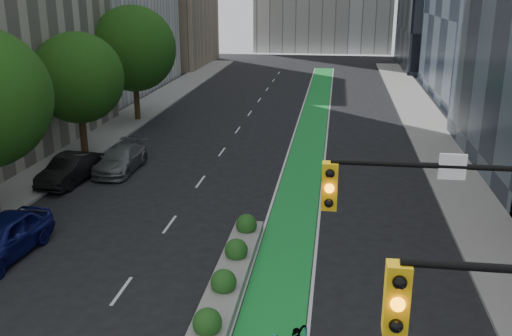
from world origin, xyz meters
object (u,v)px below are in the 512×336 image
(median_planter, at_px, (229,275))
(parked_car_left_mid, at_px, (70,169))
(parked_car_left_far, at_px, (121,159))
(parked_car_left_near, at_px, (2,238))

(median_planter, height_order, parked_car_left_mid, parked_car_left_mid)
(median_planter, bearing_deg, parked_car_left_mid, 137.49)
(parked_car_left_mid, xyz_separation_m, parked_car_left_far, (1.96, 2.41, -0.05))
(parked_car_left_near, distance_m, parked_car_left_mid, 9.08)
(parked_car_left_near, bearing_deg, parked_car_left_far, 90.84)
(median_planter, height_order, parked_car_left_near, parked_car_left_near)
(parked_car_left_near, height_order, parked_car_left_far, parked_car_left_near)
(median_planter, bearing_deg, parked_car_left_near, 174.83)
(median_planter, height_order, parked_car_left_far, parked_car_left_far)
(median_planter, xyz_separation_m, parked_car_left_near, (-9.28, 0.84, 0.49))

